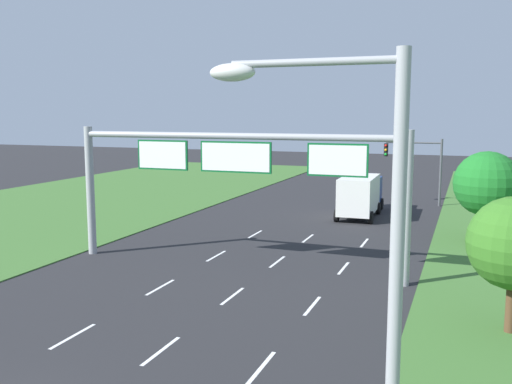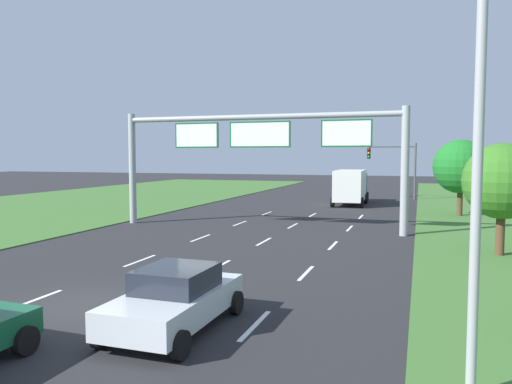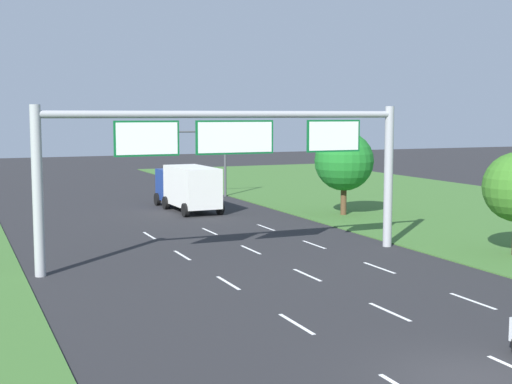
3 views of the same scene
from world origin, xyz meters
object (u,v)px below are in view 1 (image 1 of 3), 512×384
traffic_light_mast (417,159)px  street_lamp (364,320)px  sign_gantry (235,170)px  roadside_tree_far (487,184)px  box_truck (361,194)px

traffic_light_mast → street_lamp: size_ratio=0.66×
traffic_light_mast → street_lamp: (2.96, -42.21, 1.21)m
sign_gantry → roadside_tree_far: (11.79, 10.38, -1.40)m
box_truck → sign_gantry: size_ratio=0.45×
box_truck → street_lamp: 36.20m
roadside_tree_far → box_truck: bearing=142.8°
box_truck → traffic_light_mast: (3.42, 6.74, 2.19)m
roadside_tree_far → traffic_light_mast: bearing=111.3°
sign_gantry → traffic_light_mast: (6.63, 23.63, -1.09)m
sign_gantry → traffic_light_mast: 24.57m
box_truck → sign_gantry: (-3.21, -16.89, 3.29)m
traffic_light_mast → box_truck: bearing=-116.9°
sign_gantry → roadside_tree_far: bearing=41.4°
traffic_light_mast → roadside_tree_far: 14.22m
sign_gantry → street_lamp: bearing=-62.7°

